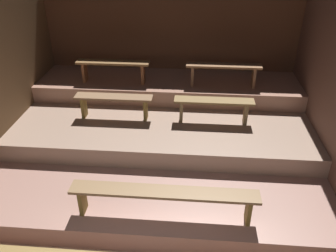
# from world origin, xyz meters

# --- Properties ---
(ground) EXTENTS (5.78, 6.12, 0.08)m
(ground) POSITION_xyz_m (0.00, 2.66, -0.04)
(ground) COLOR #A87C62
(wall_back) EXTENTS (5.78, 0.06, 2.78)m
(wall_back) POSITION_xyz_m (0.00, 5.35, 1.39)
(wall_back) COLOR brown
(wall_back) RESTS_ON ground
(platform_lower) EXTENTS (4.98, 3.95, 0.30)m
(platform_lower) POSITION_xyz_m (0.00, 3.35, 0.15)
(platform_lower) COLOR #9D7264
(platform_lower) RESTS_ON ground
(platform_middle) EXTENTS (4.98, 2.66, 0.30)m
(platform_middle) POSITION_xyz_m (0.00, 3.99, 0.45)
(platform_middle) COLOR tan
(platform_middle) RESTS_ON platform_lower
(platform_upper) EXTENTS (4.98, 1.19, 0.30)m
(platform_upper) POSITION_xyz_m (0.00, 4.73, 0.75)
(platform_upper) COLOR tan
(platform_upper) RESTS_ON platform_middle
(bench_lower_center) EXTENTS (2.31, 0.25, 0.41)m
(bench_lower_center) POSITION_xyz_m (0.19, 1.72, 0.64)
(bench_lower_center) COLOR olive
(bench_lower_center) RESTS_ON platform_lower
(bench_middle_left) EXTENTS (1.31, 0.25, 0.41)m
(bench_middle_left) POSITION_xyz_m (-0.84, 3.68, 0.92)
(bench_middle_left) COLOR #876242
(bench_middle_left) RESTS_ON platform_middle
(bench_middle_right) EXTENTS (1.31, 0.25, 0.41)m
(bench_middle_right) POSITION_xyz_m (0.84, 3.68, 0.92)
(bench_middle_right) COLOR olive
(bench_middle_right) RESTS_ON platform_middle
(bench_upper_left) EXTENTS (1.36, 0.25, 0.41)m
(bench_upper_left) POSITION_xyz_m (-1.02, 4.53, 1.22)
(bench_upper_left) COLOR olive
(bench_upper_left) RESTS_ON platform_upper
(bench_upper_right) EXTENTS (1.36, 0.25, 0.41)m
(bench_upper_right) POSITION_xyz_m (1.02, 4.53, 1.22)
(bench_upper_right) COLOR #91633E
(bench_upper_right) RESTS_ON platform_upper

